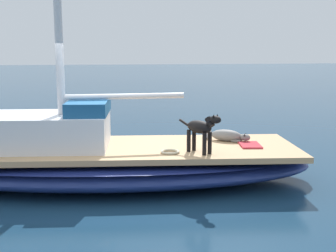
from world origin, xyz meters
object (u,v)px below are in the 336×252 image
deck_towel (250,145)px  mooring_buoy (80,132)px  coiled_rope (170,152)px  deck_winch (208,133)px  dog_grey (228,136)px  sailboat_main (114,164)px  dog_black (201,129)px

deck_towel → mooring_buoy: bearing=37.2°
coiled_rope → mooring_buoy: coiled_rope is taller
deck_winch → deck_towel: bearing=-145.9°
dog_grey → sailboat_main: bearing=93.5°
dog_black → coiled_rope: 0.66m
sailboat_main → dog_grey: (0.13, -2.19, 0.43)m
coiled_rope → deck_towel: bearing=-77.7°
coiled_rope → mooring_buoy: size_ratio=0.74×
sailboat_main → mooring_buoy: 3.95m
deck_winch → deck_towel: (-0.85, -0.58, -0.08)m
sailboat_main → dog_grey: 2.23m
sailboat_main → mooring_buoy: size_ratio=16.95×
deck_winch → dog_grey: bearing=-142.5°
deck_towel → coiled_rope: bearing=102.3°
dog_grey → deck_towel: bearing=-149.1°
mooring_buoy → dog_black: bearing=-154.9°
dog_grey → mooring_buoy: (3.74, 2.91, -0.55)m
sailboat_main → coiled_rope: 1.19m
dog_grey → deck_winch: size_ratio=3.98×
coiled_rope → dog_grey: bearing=-57.6°
dog_black → deck_winch: bearing=-19.0°
dog_black → coiled_rope: (0.10, 0.51, -0.40)m
dog_black → deck_winch: dog_black is taller
deck_winch → mooring_buoy: 4.29m
deck_winch → deck_towel: deck_winch is taller
deck_towel → mooring_buoy: deck_towel is taller
sailboat_main → dog_black: bearing=-117.7°
dog_black → mooring_buoy: (4.64, 2.17, -0.86)m
deck_towel → dog_black: bearing=112.9°
sailboat_main → deck_towel: 2.51m
dog_black → deck_winch: size_ratio=3.92×
sailboat_main → deck_towel: bearing=-97.6°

